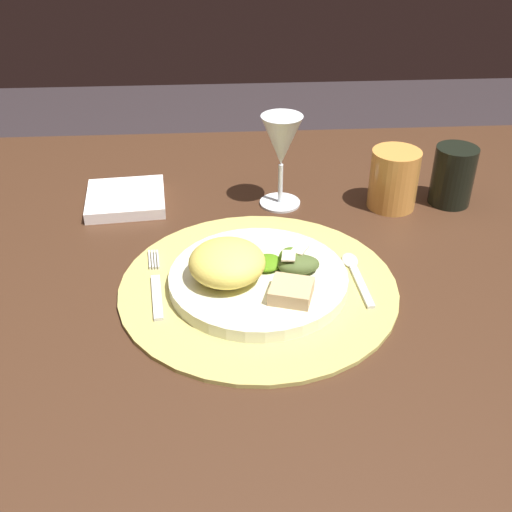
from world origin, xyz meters
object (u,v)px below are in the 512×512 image
(dark_tumbler, at_px, (453,176))
(amber_tumbler, at_px, (394,179))
(dining_table, at_px, (238,332))
(fork, at_px, (156,286))
(wine_glass, at_px, (281,144))
(dinner_plate, at_px, (258,279))
(napkin, at_px, (126,199))
(spoon, at_px, (355,271))

(dark_tumbler, bearing_deg, amber_tumbler, -176.61)
(dining_table, bearing_deg, fork, -149.85)
(fork, bearing_deg, wine_glass, 50.97)
(dinner_plate, relative_size, amber_tumbler, 2.45)
(dinner_plate, height_order, dark_tumbler, dark_tumbler)
(dining_table, bearing_deg, dark_tumbler, 23.46)
(fork, height_order, dark_tumbler, dark_tumbler)
(napkin, distance_m, wine_glass, 0.28)
(fork, height_order, wine_glass, wine_glass)
(dinner_plate, bearing_deg, fork, 178.79)
(napkin, height_order, dark_tumbler, dark_tumbler)
(dark_tumbler, bearing_deg, dinner_plate, -146.24)
(wine_glass, bearing_deg, spoon, -68.77)
(napkin, relative_size, dark_tumbler, 1.29)
(spoon, distance_m, dark_tumbler, 0.29)
(fork, bearing_deg, amber_tumbler, 30.04)
(fork, distance_m, dark_tumbler, 0.53)
(dining_table, relative_size, amber_tumbler, 14.97)
(fork, bearing_deg, napkin, 105.12)
(napkin, xyz_separation_m, amber_tumbler, (0.44, -0.04, 0.04))
(wine_glass, bearing_deg, napkin, 176.20)
(fork, height_order, spoon, spoon)
(dinner_plate, distance_m, spoon, 0.14)
(wine_glass, height_order, amber_tumbler, wine_glass)
(dinner_plate, relative_size, spoon, 1.87)
(wine_glass, bearing_deg, dinner_plate, -102.42)
(amber_tumbler, bearing_deg, napkin, 175.41)
(dark_tumbler, bearing_deg, napkin, 176.89)
(dining_table, height_order, dark_tumbler, dark_tumbler)
(wine_glass, bearing_deg, dining_table, -115.03)
(amber_tumbler, bearing_deg, spoon, -116.86)
(dining_table, height_order, napkin, napkin)
(dining_table, height_order, spoon, spoon)
(spoon, bearing_deg, wine_glass, 111.23)
(dining_table, xyz_separation_m, fork, (-0.11, -0.06, 0.14))
(fork, bearing_deg, spoon, 3.94)
(wine_glass, relative_size, dark_tumbler, 1.56)
(wine_glass, xyz_separation_m, amber_tumbler, (0.18, -0.02, -0.06))
(dining_table, height_order, amber_tumbler, amber_tumbler)
(wine_glass, bearing_deg, amber_tumbler, -5.70)
(dining_table, xyz_separation_m, napkin, (-0.18, 0.19, 0.14))
(napkin, bearing_deg, spoon, -34.25)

